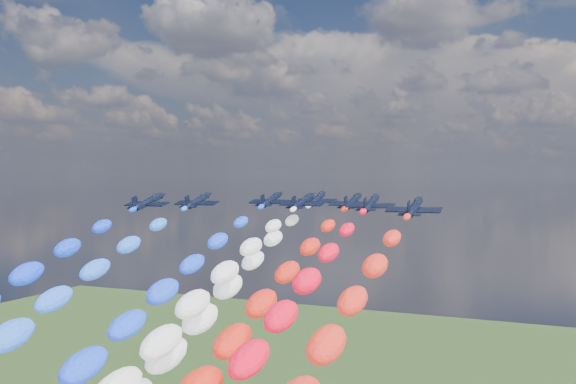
% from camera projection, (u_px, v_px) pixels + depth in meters
% --- Properties ---
extents(jet_0, '(9.20, 12.58, 5.67)m').
position_uv_depth(jet_0, '(148.00, 202.00, 133.37)').
color(jet_0, black).
extents(jet_1, '(9.77, 12.98, 5.67)m').
position_uv_depth(jet_1, '(198.00, 201.00, 138.05)').
color(jet_1, black).
extents(jet_2, '(9.28, 12.63, 5.67)m').
position_uv_depth(jet_2, '(271.00, 200.00, 144.53)').
color(jet_2, black).
extents(jet_3, '(9.51, 12.80, 5.67)m').
position_uv_depth(jet_3, '(303.00, 202.00, 134.46)').
color(jet_3, black).
extents(jet_4, '(9.72, 12.94, 5.67)m').
position_uv_depth(jet_4, '(317.00, 199.00, 149.51)').
color(jet_4, black).
extents(jet_5, '(9.28, 12.63, 5.67)m').
position_uv_depth(jet_5, '(352.00, 201.00, 134.88)').
color(jet_5, black).
extents(jet_6, '(9.75, 12.97, 5.67)m').
position_uv_depth(jet_6, '(371.00, 203.00, 126.39)').
color(jet_6, black).
extents(jet_7, '(9.50, 12.79, 5.67)m').
position_uv_depth(jet_7, '(414.00, 207.00, 111.21)').
color(jet_7, black).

